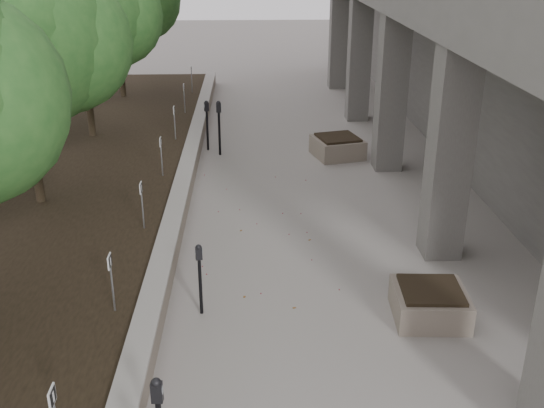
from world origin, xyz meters
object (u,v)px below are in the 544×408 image
object	(u,v)px
crabapple_tree_4	(82,40)
parking_meter_3	(200,280)
parking_meter_5	(207,126)
crabapple_tree_5	(117,19)
planter_back	(338,146)
crabapple_tree_3	(22,76)
parking_meter_4	(219,128)
planter_front	(430,303)

from	to	relation	value
crabapple_tree_4	parking_meter_3	xyz separation A→B (m)	(3.73, -8.99, -2.50)
crabapple_tree_4	parking_meter_5	bearing A→B (deg)	-4.56
crabapple_tree_5	planter_back	distance (m)	9.66
crabapple_tree_3	parking_meter_4	bearing A→B (deg)	48.98
parking_meter_5	planter_front	xyz separation A→B (m)	(4.06, -8.98, -0.46)
crabapple_tree_5	parking_meter_3	xyz separation A→B (m)	(3.73, -13.99, -2.50)
planter_front	planter_back	bearing A→B (deg)	92.66
crabapple_tree_5	planter_front	distance (m)	16.30
parking_meter_4	crabapple_tree_3	bearing A→B (deg)	-137.48
crabapple_tree_5	parking_meter_5	distance (m)	6.68
crabapple_tree_4	planter_front	distance (m)	12.18
crabapple_tree_4	crabapple_tree_5	world-z (taller)	same
crabapple_tree_4	planter_back	world-z (taller)	crabapple_tree_4
crabapple_tree_3	planter_front	distance (m)	9.00
crabapple_tree_4	parking_meter_3	world-z (taller)	crabapple_tree_4
crabapple_tree_3	parking_meter_4	distance (m)	6.12
parking_meter_4	planter_front	world-z (taller)	parking_meter_4
parking_meter_5	planter_front	size ratio (longest dim) A/B	1.28
crabapple_tree_4	planter_front	size ratio (longest dim) A/B	4.78
crabapple_tree_3	parking_meter_4	xyz separation A→B (m)	(3.71, 4.26, -2.34)
parking_meter_5	crabapple_tree_4	bearing A→B (deg)	154.52
crabapple_tree_3	planter_back	world-z (taller)	crabapple_tree_3
crabapple_tree_4	planter_back	bearing A→B (deg)	-8.07
planter_front	planter_back	distance (m)	8.26
parking_meter_3	planter_front	xyz separation A→B (m)	(3.68, -0.25, -0.36)
crabapple_tree_3	planter_back	bearing A→B (deg)	29.70
planter_back	crabapple_tree_4	bearing A→B (deg)	171.93
parking_meter_3	crabapple_tree_4	bearing A→B (deg)	102.17
crabapple_tree_3	crabapple_tree_4	size ratio (longest dim) A/B	1.00
planter_front	crabapple_tree_4	bearing A→B (deg)	128.70
parking_meter_4	parking_meter_3	bearing A→B (deg)	-96.35
crabapple_tree_5	parking_meter_4	world-z (taller)	crabapple_tree_5
planter_front	parking_meter_4	bearing A→B (deg)	113.47
parking_meter_5	planter_back	world-z (taller)	parking_meter_5
crabapple_tree_5	planter_back	world-z (taller)	crabapple_tree_5
parking_meter_3	planter_front	bearing A→B (deg)	-14.28
parking_meter_3	parking_meter_5	xyz separation A→B (m)	(-0.38, 8.72, 0.10)
crabapple_tree_4	planter_back	distance (m)	7.63
parking_meter_4	planter_back	xyz separation A→B (m)	(3.31, -0.26, -0.49)
crabapple_tree_5	crabapple_tree_4	bearing A→B (deg)	-90.00
planter_back	planter_front	bearing A→B (deg)	-87.34
parking_meter_4	crabapple_tree_5	bearing A→B (deg)	116.45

